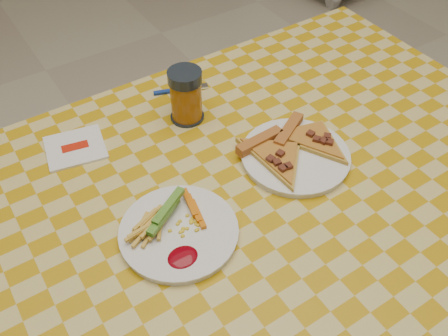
{
  "coord_description": "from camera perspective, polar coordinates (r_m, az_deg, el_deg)",
  "views": [
    {
      "loc": [
        -0.4,
        -0.51,
        1.47
      ],
      "look_at": [
        -0.03,
        0.06,
        0.78
      ],
      "focal_mm": 40.0,
      "sensor_mm": 36.0,
      "label": 1
    }
  ],
  "objects": [
    {
      "name": "table",
      "position": [
        1.02,
        3.18,
        -4.93
      ],
      "size": [
        1.28,
        0.88,
        0.76
      ],
      "color": "white",
      "rests_on": "ground"
    },
    {
      "name": "fork",
      "position": [
        1.2,
        -4.86,
        8.96
      ],
      "size": [
        0.13,
        0.06,
        0.01
      ],
      "rotation": [
        0.0,
        0.0,
        -0.33
      ],
      "color": "navy",
      "rests_on": "table"
    },
    {
      "name": "fries_veggies",
      "position": [
        0.88,
        -6.18,
        -6.35
      ],
      "size": [
        0.16,
        0.15,
        0.04
      ],
      "color": "#E2CB48",
      "rests_on": "plate_left"
    },
    {
      "name": "plate_left",
      "position": [
        0.89,
        -5.17,
        -7.38
      ],
      "size": [
        0.26,
        0.26,
        0.01
      ],
      "primitive_type": "cylinder",
      "rotation": [
        0.0,
        0.0,
        -0.3
      ],
      "color": "silver",
      "rests_on": "table"
    },
    {
      "name": "napkin",
      "position": [
        1.09,
        -16.63,
        2.26
      ],
      "size": [
        0.14,
        0.13,
        0.01
      ],
      "rotation": [
        0.0,
        0.0,
        -0.2
      ],
      "color": "white",
      "rests_on": "table"
    },
    {
      "name": "drink_glass",
      "position": [
        1.08,
        -4.37,
        8.21
      ],
      "size": [
        0.08,
        0.08,
        0.12
      ],
      "color": "black",
      "rests_on": "table"
    },
    {
      "name": "pizza_slices",
      "position": [
        1.02,
        7.75,
        2.42
      ],
      "size": [
        0.27,
        0.25,
        0.02
      ],
      "color": "gold",
      "rests_on": "plate_right"
    },
    {
      "name": "plate_right",
      "position": [
        1.03,
        8.14,
        1.29
      ],
      "size": [
        0.25,
        0.25,
        0.01
      ],
      "primitive_type": "cylinder",
      "rotation": [
        0.0,
        0.0,
        -0.17
      ],
      "color": "silver",
      "rests_on": "table"
    }
  ]
}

